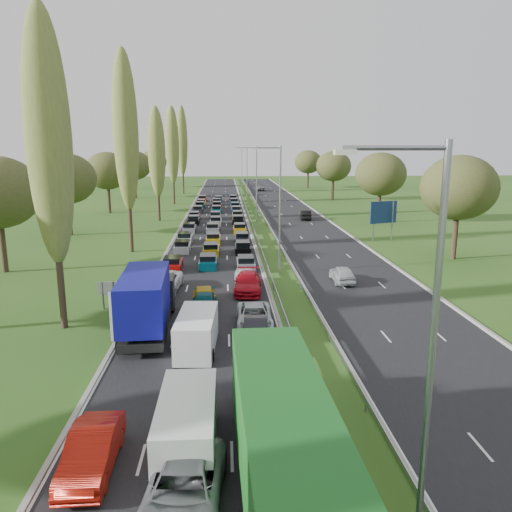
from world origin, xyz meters
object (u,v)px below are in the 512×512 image
object	(u,v)px
near_car_2	(163,282)
info_sign	(108,291)
near_car_1	(92,451)
green_lorry	(283,445)
direction_sign	(383,214)
blue_lorry	(147,301)
white_van_front	(188,422)
white_van_rear	(197,330)
near_car_3	(161,288)

from	to	relation	value
near_car_2	info_sign	size ratio (longest dim) A/B	2.73
near_car_1	near_car_2	bearing A→B (deg)	90.04
green_lorry	direction_sign	xyz separation A→B (m)	(18.26, 47.33, 1.22)
blue_lorry	direction_sign	size ratio (longest dim) A/B	1.87
white_van_front	white_van_rear	size ratio (longest dim) A/B	1.03
near_car_2	blue_lorry	bearing A→B (deg)	-84.60
near_car_2	green_lorry	size ratio (longest dim) A/B	0.39
near_car_1	near_car_2	size ratio (longest dim) A/B	0.82
near_car_3	near_car_2	bearing A→B (deg)	89.66
direction_sign	near_car_2	bearing A→B (deg)	-140.11
white_van_rear	info_sign	size ratio (longest dim) A/B	2.59
near_car_3	white_van_rear	bearing A→B (deg)	-70.26
near_car_1	green_lorry	size ratio (longest dim) A/B	0.32
near_car_2	white_van_rear	bearing A→B (deg)	-69.61
near_car_2	near_car_3	bearing A→B (deg)	-87.45
white_van_front	direction_sign	distance (m)	48.82
near_car_1	direction_sign	world-z (taller)	direction_sign
near_car_1	blue_lorry	distance (m)	14.43
near_car_2	white_van_front	bearing A→B (deg)	-76.18
near_car_1	info_sign	world-z (taller)	info_sign
near_car_3	info_sign	distance (m)	4.60
white_van_front	white_van_rear	xyz separation A→B (m)	(-0.18, 10.26, -0.03)
white_van_front	direction_sign	size ratio (longest dim) A/B	1.08
near_car_2	info_sign	xyz separation A→B (m)	(-3.52, -4.41, 0.55)
info_sign	near_car_1	bearing A→B (deg)	-79.15
white_van_rear	near_car_2	bearing A→B (deg)	109.21
white_van_front	white_van_rear	world-z (taller)	white_van_front
green_lorry	direction_sign	size ratio (longest dim) A/B	2.85
near_car_2	blue_lorry	size ratio (longest dim) A/B	0.59
white_van_front	info_sign	world-z (taller)	white_van_front
direction_sign	info_sign	bearing A→B (deg)	-138.42
near_car_1	green_lorry	bearing A→B (deg)	-20.18
white_van_rear	direction_sign	bearing A→B (deg)	60.33
near_car_1	white_van_rear	xyz separation A→B (m)	(3.29, 11.44, 0.32)
blue_lorry	green_lorry	world-z (taller)	green_lorry
near_car_2	green_lorry	bearing A→B (deg)	-70.36
white_van_front	direction_sign	xyz separation A→B (m)	(21.63, 43.70, 2.42)
blue_lorry	green_lorry	bearing A→B (deg)	-70.38
white_van_front	near_car_1	bearing A→B (deg)	-161.08
green_lorry	blue_lorry	bearing A→B (deg)	110.64
near_car_2	near_car_3	distance (m)	1.46
near_car_1	near_car_3	size ratio (longest dim) A/B	0.98
near_car_1	white_van_front	size ratio (longest dim) A/B	0.84
white_van_front	blue_lorry	bearing A→B (deg)	105.13
info_sign	green_lorry	bearing A→B (deg)	-64.17
info_sign	white_van_front	bearing A→B (deg)	-68.44
green_lorry	near_car_3	bearing A→B (deg)	104.32
white_van_front	white_van_rear	distance (m)	10.26
blue_lorry	info_sign	world-z (taller)	blue_lorry
white_van_rear	direction_sign	world-z (taller)	direction_sign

